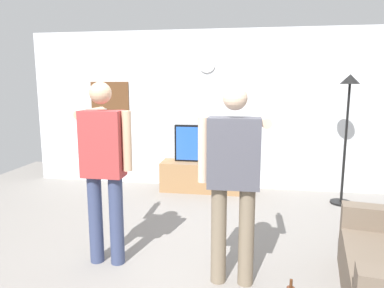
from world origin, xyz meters
TOP-DOWN VIEW (x-y plane):
  - ground_plane at (0.00, 0.00)m, footprint 8.40×8.40m
  - back_wall at (0.00, 2.95)m, footprint 6.40×0.10m
  - tv_stand at (-0.04, 2.60)m, footprint 1.45×0.48m
  - television at (-0.04, 2.65)m, footprint 1.02×0.07m
  - wall_clock at (-0.04, 2.89)m, footprint 0.27×0.03m
  - framed_picture at (-1.78, 2.90)m, footprint 0.70×0.04m
  - floor_lamp at (2.11, 2.30)m, footprint 0.32×0.32m
  - person_standing_nearer_lamp at (-0.70, 0.04)m, footprint 0.58×0.78m
  - person_standing_nearer_couch at (0.58, -0.13)m, footprint 0.63×0.78m

SIDE VIEW (x-z plane):
  - ground_plane at x=0.00m, z-range 0.00..0.00m
  - tv_stand at x=-0.04m, z-range 0.00..0.49m
  - television at x=-0.04m, z-range 0.49..1.12m
  - person_standing_nearer_couch at x=0.58m, z-range 0.13..1.93m
  - person_standing_nearer_lamp at x=-0.70m, z-range 0.13..1.95m
  - back_wall at x=0.00m, z-range 0.00..2.70m
  - floor_lamp at x=2.11m, z-range 0.42..2.36m
  - framed_picture at x=-1.78m, z-range 1.20..1.83m
  - wall_clock at x=-0.04m, z-range 1.98..2.26m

